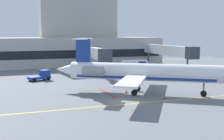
{
  "coord_description": "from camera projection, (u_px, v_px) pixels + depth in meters",
  "views": [
    {
      "loc": [
        -13.75,
        -33.7,
        8.97
      ],
      "look_at": [
        1.28,
        10.06,
        3.0
      ],
      "focal_mm": 44.9,
      "sensor_mm": 36.0,
      "label": 1
    }
  ],
  "objects": [
    {
      "name": "safety_cone_alpha",
      "position": [
        126.0,
        91.0,
        42.77
      ],
      "size": [
        0.47,
        0.47,
        0.55
      ],
      "color": "orange",
      "rests_on": "ground"
    },
    {
      "name": "safety_cone_charlie",
      "position": [
        170.0,
        80.0,
        53.93
      ],
      "size": [
        0.47,
        0.47,
        0.55
      ],
      "color": "orange",
      "rests_on": "ground"
    },
    {
      "name": "regional_jet",
      "position": [
        141.0,
        72.0,
        42.07
      ],
      "size": [
        24.88,
        19.62,
        8.3
      ],
      "color": "white",
      "rests_on": "ground"
    },
    {
      "name": "safety_cone_bravo",
      "position": [
        165.0,
        97.0,
        39.08
      ],
      "size": [
        0.47,
        0.47,
        0.55
      ],
      "color": "orange",
      "rests_on": "ground"
    },
    {
      "name": "fuel_tank",
      "position": [
        134.0,
        63.0,
        73.67
      ],
      "size": [
        8.05,
        2.01,
        2.23
      ],
      "color": "white",
      "rests_on": "ground"
    },
    {
      "name": "jet_bridge_west",
      "position": [
        168.0,
        51.0,
        69.48
      ],
      "size": [
        2.4,
        23.49,
        6.24
      ],
      "color": "silver",
      "rests_on": "ground"
    },
    {
      "name": "ground",
      "position": [
        127.0,
        102.0,
        37.2
      ],
      "size": [
        120.0,
        120.0,
        0.11
      ],
      "color": "slate"
    },
    {
      "name": "terminal_building",
      "position": [
        65.0,
        41.0,
        82.03
      ],
      "size": [
        58.17,
        16.9,
        19.84
      ],
      "color": "#B7B2A8",
      "rests_on": "ground"
    },
    {
      "name": "baggage_tug",
      "position": [
        144.0,
        66.0,
        69.09
      ],
      "size": [
        3.53,
        3.58,
        2.21
      ],
      "color": "#19389E",
      "rests_on": "ground"
    },
    {
      "name": "pushback_tractor",
      "position": [
        42.0,
        76.0,
        54.51
      ],
      "size": [
        4.54,
        3.31,
        1.96
      ],
      "color": "#19389E",
      "rests_on": "ground"
    },
    {
      "name": "jet_bridge_east",
      "position": [
        93.0,
        53.0,
        63.88
      ],
      "size": [
        2.4,
        22.23,
        6.09
      ],
      "color": "silver",
      "rests_on": "ground"
    }
  ]
}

